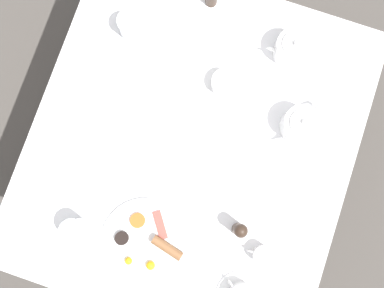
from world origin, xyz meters
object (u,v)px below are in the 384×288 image
Objects in this scene: breakfast_plate at (146,243)px; teapot_near at (301,125)px; creamer_jug at (262,255)px; teacup_with_saucer_left at (225,84)px; fork_by_plate at (294,222)px; water_glass_tall at (75,231)px; salt_grinder at (240,230)px; teapot_far at (293,49)px; knife_by_plate at (101,82)px; water_glass_short at (131,26)px; napkin_folded at (98,152)px; spoon_for_tea at (183,119)px.

breakfast_plate is 0.64m from teapot_near.
creamer_jug is at bearing 26.98° from teapot_near.
creamer_jug is (-0.29, 0.50, 0.00)m from teacup_with_saucer_left.
teacup_with_saucer_left is 0.51m from fork_by_plate.
water_glass_tall reaches higher than teacup_with_saucer_left.
teapot_near is at bearing -102.48° from salt_grinder.
teapot_near is 1.18× the size of teacup_with_saucer_left.
water_glass_tall is (0.30, 0.62, 0.02)m from teacup_with_saucer_left.
teapot_far is at bearing -71.83° from fork_by_plate.
breakfast_plate is at bearing -172.23° from water_glass_tall.
water_glass_tall is at bearing 7.77° from breakfast_plate.
breakfast_plate reaches higher than fork_by_plate.
teapot_near is at bearing -124.04° from breakfast_plate.
teapot_near reaches higher than breakfast_plate.
teacup_with_saucer_left is at bearing -163.00° from knife_by_plate.
napkin_folded is at bearing 94.59° from water_glass_short.
napkin_folded is at bearing -0.94° from fork_by_plate.
teacup_with_saucer_left is (-0.08, -0.59, 0.02)m from breakfast_plate.
teapot_near is 0.81m from water_glass_tall.
breakfast_plate is 0.34m from napkin_folded.
teacup_with_saucer_left reaches higher than fork_by_plate.
teapot_far reaches higher than napkin_folded.
teacup_with_saucer_left is 0.42m from knife_by_plate.
water_glass_short reaches higher than napkin_folded.
knife_by_plate is at bearing 6.72° from teapot_far.
teapot_far is at bearing -134.53° from teacup_with_saucer_left.
water_glass_tall is at bearing 101.38° from knife_by_plate.
salt_grinder is 0.20m from fork_by_plate.
teapot_far reaches higher than water_glass_short.
teapot_far is 1.22× the size of teacup_with_saucer_left.
teacup_with_saucer_left is 1.75× the size of water_glass_tall.
teapot_far reaches higher than fork_by_plate.
fork_by_plate is at bearing 179.06° from napkin_folded.
breakfast_plate is 0.81m from teapot_far.
teacup_with_saucer_left is at bearing -45.30° from fork_by_plate.
knife_by_plate is at bearing 17.00° from teacup_with_saucer_left.
breakfast_plate is 1.50× the size of teapot_far.
teacup_with_saucer_left is at bearing -66.54° from salt_grinder.
teapot_near is 2.07× the size of water_glass_tall.
water_glass_tall is 0.71m from fork_by_plate.
salt_grinder reaches higher than fork_by_plate.
teapot_near reaches higher than fork_by_plate.
fork_by_plate is at bearing -153.99° from salt_grinder.
teapot_near is 1.16× the size of fork_by_plate.
fork_by_plate and spoon_for_tea have the same top height.
spoon_for_tea is at bearing 174.22° from knife_by_plate.
water_glass_short is (0.29, -0.67, 0.04)m from breakfast_plate.
creamer_jug reaches higher than spoon_for_tea.
spoon_for_tea is (0.28, 0.34, -0.04)m from teapot_far.
creamer_jug is at bearing 150.88° from salt_grinder.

